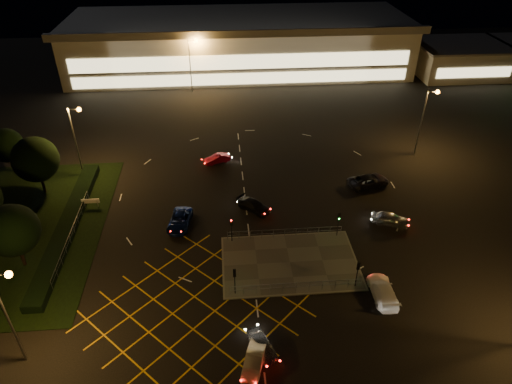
{
  "coord_description": "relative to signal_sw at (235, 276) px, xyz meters",
  "views": [
    {
      "loc": [
        -4.57,
        -37.68,
        33.3
      ],
      "look_at": [
        -0.72,
        8.84,
        2.0
      ],
      "focal_mm": 32.0,
      "sensor_mm": 36.0,
      "label": 1
    }
  ],
  "objects": [
    {
      "name": "car_circ_red",
      "position": [
        -1.47,
        25.97,
        -1.76
      ],
      "size": [
        3.9,
        2.54,
        1.21
      ],
      "primitive_type": "imported",
      "rotation": [
        0.0,
        0.0,
        5.08
      ],
      "color": "#A00B22",
      "rests_on": "ground"
    },
    {
      "name": "pedestrian_island",
      "position": [
        6.0,
        3.99,
        -2.31
      ],
      "size": [
        14.0,
        9.0,
        0.12
      ],
      "primitive_type": "cube",
      "color": "#4C4944",
      "rests_on": "ground"
    },
    {
      "name": "streetlight_far_left",
      "position": [
        -5.56,
        53.99,
        4.2
      ],
      "size": [
        1.78,
        0.56,
        10.03
      ],
      "color": "slate",
      "rests_on": "ground"
    },
    {
      "name": "streetlight_sw",
      "position": [
        -17.56,
        -6.01,
        4.2
      ],
      "size": [
        1.78,
        0.56,
        10.03
      ],
      "color": "slate",
      "rests_on": "ground"
    },
    {
      "name": "car_left_blue",
      "position": [
        -5.99,
        11.51,
        -1.66
      ],
      "size": [
        3.12,
        5.4,
        1.42
      ],
      "primitive_type": "imported",
      "rotation": [
        0.0,
        0.0,
        6.13
      ],
      "color": "navy",
      "rests_on": "ground"
    },
    {
      "name": "car_queue_white",
      "position": [
        1.24,
        -8.15,
        -1.69
      ],
      "size": [
        2.59,
        4.32,
        1.35
      ],
      "primitive_type": "imported",
      "rotation": [
        0.0,
        0.0,
        5.98
      ],
      "color": "silver",
      "rests_on": "ground"
    },
    {
      "name": "ground",
      "position": [
        4.0,
        5.99,
        -2.37
      ],
      "size": [
        180.0,
        180.0,
        0.0
      ],
      "primitive_type": "plane",
      "color": "black",
      "rests_on": "ground"
    },
    {
      "name": "car_east_grey",
      "position": [
        18.57,
        18.06,
        -1.59
      ],
      "size": [
        6.09,
        3.92,
        1.56
      ],
      "primitive_type": "imported",
      "rotation": [
        0.0,
        0.0,
        1.82
      ],
      "color": "black",
      "rests_on": "ground"
    },
    {
      "name": "car_approach_white",
      "position": [
        14.3,
        -1.44,
        -1.61
      ],
      "size": [
        2.19,
        5.22,
        1.5
      ],
      "primitive_type": "imported",
      "rotation": [
        0.0,
        0.0,
        3.12
      ],
      "color": "silver",
      "rests_on": "ground"
    },
    {
      "name": "hedge",
      "position": [
        -19.0,
        11.99,
        -1.87
      ],
      "size": [
        2.0,
        26.0,
        1.0
      ],
      "primitive_type": "cube",
      "color": "black",
      "rests_on": "ground"
    },
    {
      "name": "retail_unit_a",
      "position": [
        50.0,
        59.97,
        0.85
      ],
      "size": [
        18.8,
        14.8,
        6.35
      ],
      "color": "beige",
      "rests_on": "ground"
    },
    {
      "name": "signal_ne",
      "position": [
        12.0,
        7.99,
        0.0
      ],
      "size": [
        0.28,
        0.3,
        3.15
      ],
      "color": "black",
      "rests_on": "pedestrian_island"
    },
    {
      "name": "car_right_silver",
      "position": [
        18.75,
        9.71,
        -1.62
      ],
      "size": [
        4.74,
        3.26,
        1.5
      ],
      "primitive_type": "imported",
      "rotation": [
        0.0,
        0.0,
        1.19
      ],
      "color": "#9C9DA3",
      "rests_on": "ground"
    },
    {
      "name": "car_far_dkgrey",
      "position": [
        2.93,
        13.89,
        -1.71
      ],
      "size": [
        4.56,
        4.37,
        1.3
      ],
      "primitive_type": "imported",
      "rotation": [
        0.0,
        0.0,
        0.84
      ],
      "color": "black",
      "rests_on": "ground"
    },
    {
      "name": "tree_c",
      "position": [
        -24.0,
        19.99,
        2.59
      ],
      "size": [
        5.76,
        5.76,
        7.84
      ],
      "color": "black",
      "rests_on": "ground"
    },
    {
      "name": "car_near_silver",
      "position": [
        2.02,
        -6.68,
        -1.72
      ],
      "size": [
        2.79,
        4.08,
        1.29
      ],
      "primitive_type": "imported",
      "rotation": [
        0.0,
        0.0,
        0.37
      ],
      "color": "#ACAFB3",
      "rests_on": "ground"
    },
    {
      "name": "grass_verge",
      "position": [
        -24.0,
        11.99,
        -2.33
      ],
      "size": [
        18.0,
        30.0,
        0.08
      ],
      "primitive_type": "cube",
      "color": "black",
      "rests_on": "ground"
    },
    {
      "name": "streetlight_ne",
      "position": [
        28.44,
        25.99,
        4.2
      ],
      "size": [
        1.78,
        0.56,
        10.03
      ],
      "color": "slate",
      "rests_on": "ground"
    },
    {
      "name": "signal_nw",
      "position": [
        0.0,
        7.99,
        0.0
      ],
      "size": [
        0.28,
        0.3,
        3.15
      ],
      "color": "black",
      "rests_on": "pedestrian_island"
    },
    {
      "name": "tree_e",
      "position": [
        -22.0,
        5.99,
        2.28
      ],
      "size": [
        5.4,
        5.4,
        7.35
      ],
      "color": "black",
      "rests_on": "ground"
    },
    {
      "name": "streetlight_nw",
      "position": [
        -19.56,
        23.99,
        4.2
      ],
      "size": [
        1.78,
        0.56,
        10.03
      ],
      "color": "slate",
      "rests_on": "ground"
    },
    {
      "name": "supermarket",
      "position": [
        4.0,
        67.95,
        2.95
      ],
      "size": [
        72.0,
        26.5,
        10.5
      ],
      "color": "beige",
      "rests_on": "ground"
    },
    {
      "name": "signal_se",
      "position": [
        12.0,
        0.0,
        0.0
      ],
      "size": [
        0.28,
        0.3,
        3.15
      ],
      "rotation": [
        0.0,
        0.0,
        3.14
      ],
      "color": "black",
      "rests_on": "pedestrian_island"
    },
    {
      "name": "signal_sw",
      "position": [
        0.0,
        0.0,
        0.0
      ],
      "size": [
        0.28,
        0.3,
        3.15
      ],
      "rotation": [
        0.0,
        0.0,
        3.14
      ],
      "color": "black",
      "rests_on": "pedestrian_island"
    },
    {
      "name": "tree_d",
      "position": [
        -30.0,
        25.99,
        1.65
      ],
      "size": [
        4.68,
        4.68,
        6.37
      ],
      "color": "black",
      "rests_on": "ground"
    },
    {
      "name": "streetlight_far_right",
      "position": [
        34.44,
        55.99,
        4.2
      ],
      "size": [
        1.78,
        0.56,
        10.03
      ],
      "color": "slate",
      "rests_on": "ground"
    }
  ]
}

